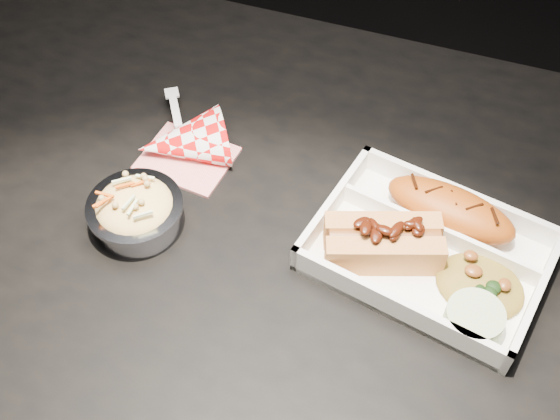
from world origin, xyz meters
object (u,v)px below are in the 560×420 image
object	(u,v)px
fried_pastry	(450,209)
hotdog	(384,241)
food_tray	(428,253)
foil_coleslaw_cup	(135,210)
dining_table	(293,281)
napkin_fork	(182,143)

from	to	relation	value
fried_pastry	hotdog	xyz separation A→B (m)	(-0.06, -0.07, 0.00)
hotdog	food_tray	bearing A→B (deg)	-0.02
food_tray	hotdog	bearing A→B (deg)	-149.23
hotdog	foil_coleslaw_cup	xyz separation A→B (m)	(-0.28, -0.05, -0.00)
dining_table	napkin_fork	size ratio (longest dim) A/B	7.50
dining_table	foil_coleslaw_cup	xyz separation A→B (m)	(-0.18, -0.04, 0.12)
food_tray	foil_coleslaw_cup	distance (m)	0.33
napkin_fork	hotdog	bearing A→B (deg)	42.08
food_tray	napkin_fork	world-z (taller)	napkin_fork
dining_table	fried_pastry	world-z (taller)	fried_pastry
napkin_fork	food_tray	bearing A→B (deg)	47.19
fried_pastry	napkin_fork	distance (m)	0.34
food_tray	foil_coleslaw_cup	bearing A→B (deg)	-157.02
food_tray	fried_pastry	world-z (taller)	fried_pastry
fried_pastry	hotdog	bearing A→B (deg)	-130.30
food_tray	fried_pastry	bearing A→B (deg)	90.00
dining_table	hotdog	bearing A→B (deg)	4.11
dining_table	fried_pastry	bearing A→B (deg)	26.05
foil_coleslaw_cup	napkin_fork	world-z (taller)	napkin_fork
dining_table	napkin_fork	xyz separation A→B (m)	(-0.18, 0.08, 0.11)
fried_pastry	foil_coleslaw_cup	distance (m)	0.36
dining_table	hotdog	world-z (taller)	hotdog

